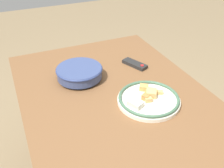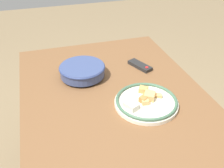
% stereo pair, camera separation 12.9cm
% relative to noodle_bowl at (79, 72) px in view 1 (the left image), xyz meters
% --- Properties ---
extents(dining_table, '(1.30, 0.89, 0.73)m').
position_rel_noodle_bowl_xyz_m(dining_table, '(0.25, 0.12, -0.13)').
color(dining_table, brown).
rests_on(dining_table, ground_plane).
extents(noodle_bowl, '(0.24, 0.24, 0.07)m').
position_rel_noodle_bowl_xyz_m(noodle_bowl, '(0.00, 0.00, 0.00)').
color(noodle_bowl, '#384775').
rests_on(noodle_bowl, dining_table).
extents(food_plate, '(0.29, 0.29, 0.05)m').
position_rel_noodle_bowl_xyz_m(food_plate, '(0.32, 0.23, -0.02)').
color(food_plate, silver).
rests_on(food_plate, dining_table).
extents(tv_remote, '(0.16, 0.11, 0.02)m').
position_rel_noodle_bowl_xyz_m(tv_remote, '(-0.01, 0.33, -0.03)').
color(tv_remote, black).
rests_on(tv_remote, dining_table).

